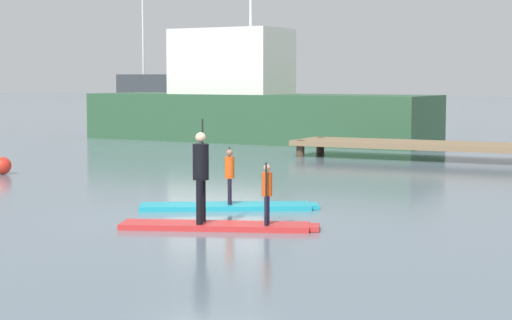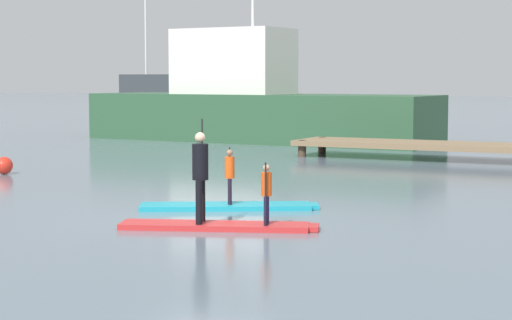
% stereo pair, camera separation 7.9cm
% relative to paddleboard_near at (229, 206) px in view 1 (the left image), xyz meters
% --- Properties ---
extents(ground_plane, '(240.00, 240.00, 0.00)m').
position_rel_paddleboard_near_xyz_m(ground_plane, '(0.26, -1.51, -0.05)').
color(ground_plane, slate).
extents(paddleboard_near, '(3.56, 2.42, 0.10)m').
position_rel_paddleboard_near_xyz_m(paddleboard_near, '(0.00, 0.00, 0.00)').
color(paddleboard_near, '#1E9EB2').
rests_on(paddleboard_near, ground).
extents(paddler_child_solo, '(0.27, 0.36, 1.17)m').
position_rel_paddleboard_near_xyz_m(paddler_child_solo, '(0.01, 0.02, 0.69)').
color(paddler_child_solo, black).
rests_on(paddler_child_solo, paddleboard_near).
extents(paddleboard_far, '(3.56, 1.87, 0.10)m').
position_rel_paddleboard_near_xyz_m(paddleboard_far, '(1.01, -2.28, 0.00)').
color(paddleboard_far, red).
rests_on(paddleboard_far, ground).
extents(paddler_adult, '(0.37, 0.49, 1.86)m').
position_rel_paddleboard_near_xyz_m(paddler_adult, '(0.70, -2.39, 0.99)').
color(paddler_adult, black).
rests_on(paddler_adult, paddleboard_far).
extents(paddler_child_front, '(0.24, 0.37, 1.12)m').
position_rel_paddleboard_near_xyz_m(paddler_child_front, '(1.82, -1.99, 0.65)').
color(paddler_child_front, '#19194C').
rests_on(paddler_child_front, paddleboard_far).
extents(fishing_boat_white_large, '(15.53, 4.93, 13.68)m').
position_rel_paddleboard_near_xyz_m(fishing_boat_white_large, '(-8.71, 18.38, 1.54)').
color(fishing_boat_white_large, '#2D5638').
rests_on(fishing_boat_white_large, ground).
extents(fishing_boat_green_midground, '(9.44, 3.11, 9.04)m').
position_rel_paddleboard_near_xyz_m(fishing_boat_green_midground, '(-20.20, 29.62, 1.08)').
color(fishing_boat_green_midground, '#9E9384').
rests_on(fishing_boat_green_midground, ground).
extents(floating_dock, '(12.49, 2.41, 0.57)m').
position_rel_paddleboard_near_xyz_m(floating_dock, '(2.28, 13.02, 0.42)').
color(floating_dock, '#846B4C').
rests_on(floating_dock, ground).
extents(mooring_buoy_mid, '(0.49, 0.49, 0.49)m').
position_rel_paddleboard_near_xyz_m(mooring_buoy_mid, '(-8.86, 3.10, 0.20)').
color(mooring_buoy_mid, red).
rests_on(mooring_buoy_mid, ground).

